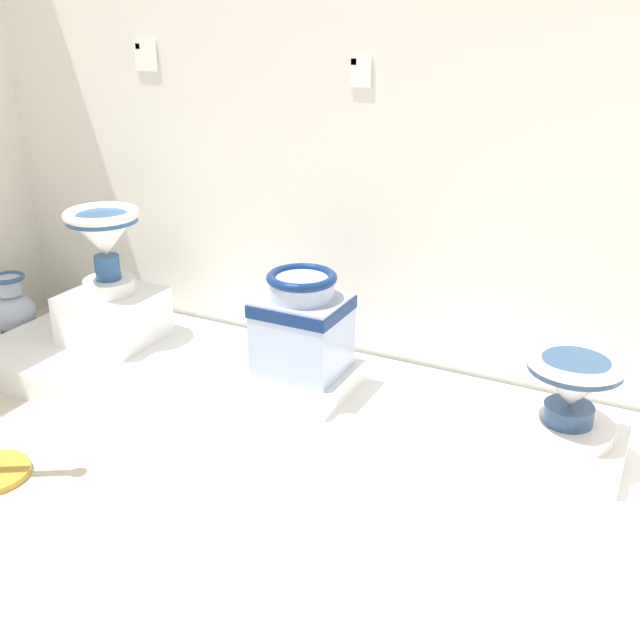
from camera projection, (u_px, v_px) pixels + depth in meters
name	position (u px, v px, depth m)	size (l,w,h in m)	color
wall_back	(356.00, 51.00, 2.92)	(3.97, 0.06, 2.81)	silver
display_platform	(302.00, 403.00, 3.06)	(3.08, 0.85, 0.12)	white
plinth_block_leftmost	(113.00, 316.00, 3.45)	(0.40, 0.38, 0.23)	white
antique_toilet_leftmost	(104.00, 238.00, 3.30)	(0.33, 0.33, 0.39)	white
plinth_block_tall_cobalt	(303.00, 380.00, 3.02)	(0.39, 0.39, 0.09)	white
antique_toilet_tall_cobalt	(302.00, 322.00, 2.92)	(0.34, 0.29, 0.41)	#A7B7DB
plinth_block_pale_glazed	(563.00, 448.00, 2.53)	(0.39, 0.31, 0.11)	white
antique_toilet_pale_glazed	(572.00, 386.00, 2.44)	(0.33, 0.33, 0.30)	white
info_placard_first	(146.00, 56.00, 3.33)	(0.12, 0.01, 0.13)	white
info_placard_second	(360.00, 71.00, 2.90)	(0.09, 0.01, 0.12)	white
decorative_vase_spare	(13.00, 309.00, 3.76)	(0.23, 0.23, 0.33)	#325085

